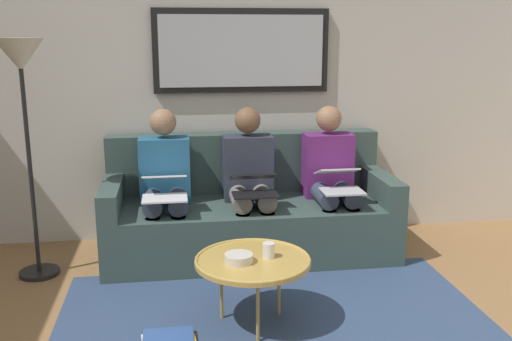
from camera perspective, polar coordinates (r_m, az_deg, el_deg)
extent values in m
cube|color=beige|center=(4.86, -1.54, 8.75)|extent=(6.00, 0.12, 2.60)
cube|color=#33476B|center=(3.54, 2.04, -15.05)|extent=(2.60, 1.80, 0.01)
cube|color=#384C47|center=(4.55, -0.63, -5.63)|extent=(2.20, 0.90, 0.42)
cube|color=#384C47|center=(4.76, -1.21, 0.86)|extent=(2.20, 0.20, 0.48)
cube|color=#384C47|center=(4.70, 11.91, -1.35)|extent=(0.14, 0.90, 0.20)
cube|color=#384C47|center=(4.44, -13.94, -2.30)|extent=(0.14, 0.90, 0.20)
cube|color=black|center=(4.76, -1.43, 11.67)|extent=(1.42, 0.04, 0.67)
cube|color=#B2B7BC|center=(4.73, -1.39, 11.66)|extent=(1.32, 0.01, 0.57)
cylinder|color=tan|center=(3.39, -0.33, -8.91)|extent=(0.68, 0.68, 0.03)
torus|color=tan|center=(3.39, -0.33, -8.71)|extent=(0.68, 0.68, 0.02)
cylinder|color=#B28E42|center=(3.30, 0.18, -13.56)|extent=(0.02, 0.02, 0.39)
cylinder|color=#B28E42|center=(3.59, 2.28, -11.20)|extent=(0.02, 0.02, 0.39)
cylinder|color=#B28E42|center=(3.55, -3.42, -11.53)|extent=(0.02, 0.02, 0.39)
cylinder|color=silver|center=(3.40, 1.25, -7.86)|extent=(0.07, 0.07, 0.09)
cylinder|color=beige|center=(3.34, -1.71, -8.62)|extent=(0.16, 0.16, 0.05)
cube|color=#66236B|center=(4.64, 7.04, 0.56)|extent=(0.38, 0.22, 0.50)
sphere|color=#997051|center=(4.57, 7.18, 5.09)|extent=(0.20, 0.20, 0.20)
cylinder|color=#384256|center=(4.51, 8.78, -2.22)|extent=(0.14, 0.42, 0.14)
cylinder|color=#384256|center=(4.46, 6.57, -2.32)|extent=(0.14, 0.42, 0.14)
cylinder|color=#384256|center=(4.41, 9.44, -6.45)|extent=(0.11, 0.11, 0.42)
cylinder|color=#384256|center=(4.36, 7.17, -6.60)|extent=(0.11, 0.11, 0.42)
cube|color=silver|center=(4.27, 8.47, -2.03)|extent=(0.30, 0.23, 0.01)
cube|color=silver|center=(4.39, 7.96, -0.06)|extent=(0.30, 0.22, 0.09)
cube|color=#A5C6EA|center=(4.38, 7.97, -0.02)|extent=(0.27, 0.19, 0.07)
cube|color=#2D3342|center=(4.52, -0.82, 0.31)|extent=(0.38, 0.22, 0.50)
sphere|color=brown|center=(4.45, -0.83, 4.96)|extent=(0.20, 0.20, 0.20)
cylinder|color=gray|center=(4.37, 0.72, -2.56)|extent=(0.14, 0.42, 0.14)
cylinder|color=gray|center=(4.35, -1.63, -2.66)|extent=(0.14, 0.42, 0.14)
cylinder|color=gray|center=(4.26, 1.15, -6.95)|extent=(0.11, 0.11, 0.42)
cylinder|color=gray|center=(4.24, -1.27, -7.07)|extent=(0.11, 0.11, 0.42)
cube|color=black|center=(4.14, -0.06, -2.39)|extent=(0.32, 0.20, 0.01)
cube|color=black|center=(4.24, -0.32, -0.60)|extent=(0.32, 0.19, 0.08)
cube|color=#A5C6EA|center=(4.24, -0.31, -0.56)|extent=(0.29, 0.17, 0.07)
cube|color=#235B84|center=(4.48, -8.96, 0.04)|extent=(0.38, 0.22, 0.50)
sphere|color=#997051|center=(4.41, -9.13, 4.73)|extent=(0.20, 0.20, 0.20)
cylinder|color=#384256|center=(4.32, -7.70, -2.87)|extent=(0.14, 0.42, 0.14)
cylinder|color=#384256|center=(4.32, -10.09, -2.95)|extent=(0.14, 0.42, 0.14)
cylinder|color=#384256|center=(4.21, -7.55, -7.33)|extent=(0.11, 0.11, 0.42)
cylinder|color=#384256|center=(4.21, -10.02, -7.40)|extent=(0.11, 0.11, 0.42)
cube|color=white|center=(4.10, -8.96, -2.70)|extent=(0.31, 0.23, 0.01)
cube|color=white|center=(4.21, -9.00, -0.63)|extent=(0.31, 0.22, 0.07)
cube|color=#A5C6EA|center=(4.21, -9.00, -0.59)|extent=(0.28, 0.20, 0.06)
cube|color=white|center=(3.39, -8.68, -16.22)|extent=(0.30, 0.23, 0.01)
cube|color=yellow|center=(3.38, -8.45, -16.17)|extent=(0.30, 0.23, 0.01)
cube|color=#33569E|center=(3.39, -8.62, -15.85)|extent=(0.28, 0.20, 0.01)
cylinder|color=black|center=(4.50, -20.50, -9.36)|extent=(0.28, 0.28, 0.03)
cylinder|color=black|center=(4.28, -21.29, -0.23)|extent=(0.03, 0.03, 1.50)
cone|color=beige|center=(4.18, -22.22, 10.49)|extent=(0.32, 0.32, 0.22)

